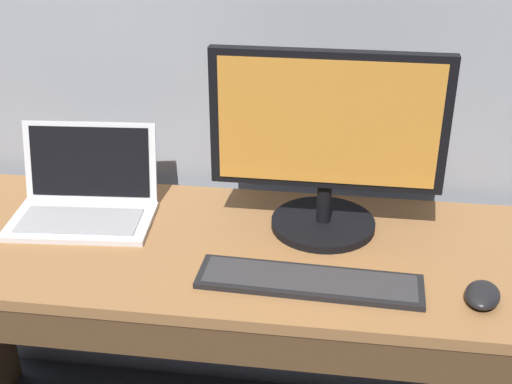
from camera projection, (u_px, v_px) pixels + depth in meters
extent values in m
cube|color=olive|center=(214.00, 247.00, 1.60)|extent=(1.54, 0.57, 0.03)
cube|color=#4E351E|center=(190.00, 340.00, 1.39)|extent=(1.48, 0.02, 0.09)
cube|color=silver|center=(81.00, 221.00, 1.67)|extent=(0.36, 0.23, 0.01)
cube|color=#959599|center=(80.00, 220.00, 1.66)|extent=(0.30, 0.15, 0.00)
cube|color=silver|center=(90.00, 161.00, 1.73)|extent=(0.34, 0.08, 0.20)
cube|color=black|center=(90.00, 162.00, 1.72)|extent=(0.31, 0.07, 0.17)
cylinder|color=black|center=(323.00, 224.00, 1.65)|extent=(0.25, 0.25, 0.02)
cylinder|color=black|center=(324.00, 202.00, 1.62)|extent=(0.03, 0.03, 0.10)
cube|color=black|center=(328.00, 121.00, 1.52)|extent=(0.53, 0.03, 0.32)
cube|color=#C67F2D|center=(328.00, 124.00, 1.50)|extent=(0.49, 0.00, 0.29)
cube|color=black|center=(309.00, 282.00, 1.44)|extent=(0.48, 0.13, 0.01)
cube|color=#2D2D30|center=(309.00, 279.00, 1.44)|extent=(0.45, 0.11, 0.00)
ellipsoid|color=black|center=(483.00, 295.00, 1.38)|extent=(0.09, 0.12, 0.03)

